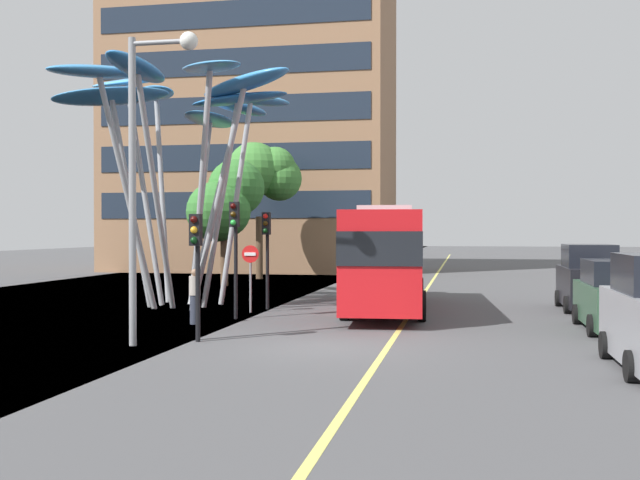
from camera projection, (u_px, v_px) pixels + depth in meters
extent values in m
cube|color=#4C4C4F|center=(324.00, 349.00, 18.29)|extent=(120.00, 240.00, 0.10)
cube|color=#E0D666|center=(387.00, 349.00, 18.00)|extent=(0.16, 144.00, 0.01)
cube|color=red|center=(386.00, 257.00, 26.52)|extent=(3.14, 11.03, 3.06)
cube|color=black|center=(386.00, 245.00, 26.52)|extent=(3.17, 11.14, 0.98)
cube|color=yellow|center=(391.00, 224.00, 31.85)|extent=(1.32, 0.19, 0.36)
cube|color=#B2B2B7|center=(386.00, 210.00, 26.50)|extent=(2.06, 3.93, 0.24)
cylinder|color=black|center=(420.00, 290.00, 29.75)|extent=(0.34, 0.98, 0.96)
cylinder|color=black|center=(359.00, 289.00, 30.04)|extent=(0.34, 0.98, 0.96)
cylinder|color=black|center=(421.00, 306.00, 23.42)|extent=(0.34, 0.98, 0.96)
cylinder|color=black|center=(344.00, 305.00, 23.72)|extent=(0.34, 0.98, 0.96)
cylinder|color=#9EA0A5|center=(221.00, 205.00, 27.33)|extent=(1.70, 0.61, 7.55)
ellipsoid|color=#2D7FD1|center=(238.00, 99.00, 26.96)|extent=(4.10, 2.19, 0.47)
cylinder|color=#9EA0A5|center=(236.00, 201.00, 28.95)|extent=(1.28, 0.96, 7.95)
ellipsoid|color=#4299E0|center=(251.00, 99.00, 29.14)|extent=(3.27, 2.74, 0.61)
cylinder|color=#9EA0A5|center=(216.00, 202.00, 29.83)|extent=(1.35, 3.04, 7.96)
ellipsoid|color=#2D7FD1|center=(239.00, 107.00, 31.04)|extent=(2.52, 3.57, 0.68)
cylinder|color=#9EA0A5|center=(201.00, 209.00, 30.16)|extent=(0.26, 2.37, 7.46)
ellipsoid|color=#4299E0|center=(210.00, 120.00, 31.17)|extent=(1.65, 4.17, 0.45)
cylinder|color=#9EA0A5|center=(162.00, 195.00, 30.32)|extent=(1.37, 1.69, 8.54)
ellipsoid|color=#4299E0|center=(156.00, 93.00, 31.07)|extent=(3.04, 3.42, 0.70)
cylinder|color=#9EA0A5|center=(144.00, 193.00, 28.64)|extent=(1.74, 0.49, 8.53)
ellipsoid|color=#4CA3E5|center=(127.00, 82.00, 28.86)|extent=(3.25, 1.84, 0.67)
cylinder|color=#9EA0A5|center=(131.00, 203.00, 27.53)|extent=(1.45, 0.95, 7.70)
ellipsoid|color=#4299E0|center=(111.00, 96.00, 27.26)|extent=(4.41, 3.49, 1.09)
cylinder|color=#9EA0A5|center=(127.00, 194.00, 26.26)|extent=(1.36, 2.33, 8.21)
ellipsoid|color=#4299E0|center=(98.00, 72.00, 25.30)|extent=(2.93, 4.00, 0.81)
cylinder|color=#9EA0A5|center=(156.00, 195.00, 25.92)|extent=(0.21, 3.22, 8.16)
ellipsoid|color=#2D7FD1|center=(137.00, 68.00, 24.38)|extent=(1.19, 3.76, 0.63)
cylinder|color=#9EA0A5|center=(201.00, 193.00, 25.75)|extent=(1.52, 1.91, 8.24)
ellipsoid|color=#4299E0|center=(210.00, 67.00, 24.78)|extent=(3.74, 4.28, 0.74)
cylinder|color=#9EA0A5|center=(218.00, 199.00, 26.85)|extent=(2.61, 1.46, 7.97)
ellipsoid|color=#388EDB|center=(245.00, 83.00, 25.99)|extent=(4.02, 2.80, 0.90)
cylinder|color=black|center=(198.00, 278.00, 19.11)|extent=(0.12, 0.12, 3.24)
cube|color=black|center=(196.00, 230.00, 18.96)|extent=(0.28, 0.24, 0.80)
sphere|color=#390706|center=(194.00, 219.00, 18.83)|extent=(0.18, 0.18, 0.18)
sphere|color=orange|center=(194.00, 230.00, 18.83)|extent=(0.18, 0.18, 0.18)
sphere|color=black|center=(194.00, 240.00, 18.83)|extent=(0.18, 0.18, 0.18)
cylinder|color=black|center=(236.00, 261.00, 24.02)|extent=(0.12, 0.12, 3.73)
cube|color=black|center=(234.00, 214.00, 23.86)|extent=(0.28, 0.24, 0.80)
sphere|color=#390706|center=(233.00, 206.00, 23.73)|extent=(0.18, 0.18, 0.18)
sphere|color=#3A2707|center=(233.00, 214.00, 23.74)|extent=(0.18, 0.18, 0.18)
sphere|color=green|center=(233.00, 223.00, 23.74)|extent=(0.18, 0.18, 0.18)
cylinder|color=black|center=(267.00, 261.00, 27.05)|extent=(0.12, 0.12, 3.47)
cube|color=black|center=(266.00, 223.00, 26.89)|extent=(0.28, 0.24, 0.80)
sphere|color=red|center=(265.00, 216.00, 26.76)|extent=(0.18, 0.18, 0.18)
sphere|color=#3A2707|center=(265.00, 223.00, 26.77)|extent=(0.18, 0.18, 0.18)
sphere|color=black|center=(265.00, 231.00, 26.77)|extent=(0.18, 0.18, 0.18)
cylinder|color=black|center=(605.00, 345.00, 16.60)|extent=(0.20, 0.60, 0.60)
cylinder|color=black|center=(631.00, 366.00, 14.00)|extent=(0.20, 0.60, 0.60)
cube|color=#2D5138|center=(618.00, 305.00, 21.16)|extent=(1.85, 4.49, 1.12)
cube|color=black|center=(619.00, 272.00, 21.14)|extent=(1.71, 2.47, 0.69)
cylinder|color=black|center=(577.00, 314.00, 22.70)|extent=(0.20, 0.60, 0.60)
cylinder|color=black|center=(592.00, 326.00, 19.97)|extent=(0.20, 0.60, 0.60)
cube|color=black|center=(589.00, 286.00, 26.65)|extent=(1.77, 4.12, 1.34)
cube|color=black|center=(589.00, 256.00, 26.63)|extent=(1.63, 2.27, 0.81)
cylinder|color=black|center=(608.00, 299.00, 27.74)|extent=(0.20, 0.60, 0.60)
cylinder|color=black|center=(558.00, 298.00, 28.07)|extent=(0.20, 0.60, 0.60)
cylinder|color=black|center=(622.00, 306.00, 25.23)|extent=(0.20, 0.60, 0.60)
cylinder|color=black|center=(567.00, 305.00, 25.57)|extent=(0.20, 0.60, 0.60)
cylinder|color=gray|center=(132.00, 192.00, 18.43)|extent=(0.18, 0.18, 7.52)
cylinder|color=gray|center=(160.00, 42.00, 18.25)|extent=(1.46, 0.12, 0.12)
sphere|color=silver|center=(189.00, 41.00, 18.11)|extent=(0.44, 0.44, 0.44)
cylinder|color=brown|center=(224.00, 256.00, 38.41)|extent=(0.39, 0.39, 3.05)
sphere|color=#387A33|center=(236.00, 188.00, 39.20)|extent=(2.95, 2.95, 2.95)
sphere|color=#387A33|center=(224.00, 211.00, 38.32)|extent=(2.74, 2.74, 2.74)
sphere|color=#387A33|center=(216.00, 212.00, 38.21)|extent=(3.07, 3.07, 3.07)
cylinder|color=brown|center=(259.00, 248.00, 44.07)|extent=(0.41, 0.41, 3.64)
sphere|color=#428438|center=(254.00, 169.00, 44.45)|extent=(3.22, 3.22, 3.22)
sphere|color=#428438|center=(275.00, 167.00, 44.60)|extent=(2.41, 2.41, 2.41)
sphere|color=#428438|center=(240.00, 192.00, 43.19)|extent=(2.58, 2.58, 2.58)
sphere|color=#428438|center=(279.00, 178.00, 44.77)|extent=(2.68, 2.68, 2.68)
cylinder|color=#2D3342|center=(195.00, 310.00, 22.71)|extent=(0.29, 0.29, 0.87)
cylinder|color=#B2A89E|center=(195.00, 286.00, 22.70)|extent=(0.34, 0.34, 0.57)
sphere|color=#937056|center=(195.00, 272.00, 22.70)|extent=(0.22, 0.22, 0.22)
cylinder|color=gray|center=(251.00, 279.00, 25.94)|extent=(0.08, 0.08, 2.31)
cylinder|color=red|center=(250.00, 254.00, 25.90)|extent=(0.60, 0.03, 0.60)
cube|color=white|center=(250.00, 254.00, 25.88)|extent=(0.40, 0.04, 0.11)
cube|color=#936B4C|center=(254.00, 98.00, 54.24)|extent=(19.39, 10.82, 24.77)
cube|color=#1E2838|center=(232.00, 205.00, 49.01)|extent=(18.22, 0.08, 1.73)
cube|color=#1E2838|center=(232.00, 157.00, 48.97)|extent=(18.22, 0.08, 1.73)
cube|color=#1E2838|center=(231.00, 109.00, 48.93)|extent=(18.22, 0.08, 1.73)
cube|color=#1E2838|center=(231.00, 62.00, 48.89)|extent=(18.22, 0.08, 1.73)
cube|color=#1E2838|center=(231.00, 14.00, 48.85)|extent=(18.22, 0.08, 1.73)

